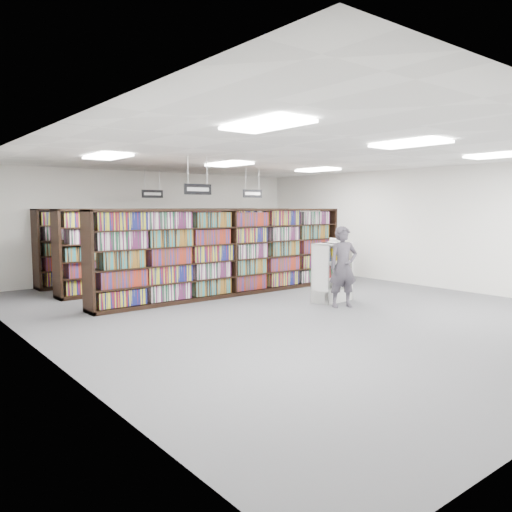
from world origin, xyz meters
TOP-DOWN VIEW (x-y plane):
  - floor at (0.00, 0.00)m, footprint 12.00×12.00m
  - ceiling at (0.00, 0.00)m, footprint 10.00×12.00m
  - wall_back at (0.00, 6.00)m, footprint 10.00×0.10m
  - wall_left at (-5.00, 0.00)m, footprint 0.10×12.00m
  - wall_right at (5.00, 0.00)m, footprint 0.10×12.00m
  - bookshelf_row_near at (0.00, 2.00)m, footprint 7.00×0.60m
  - bookshelf_row_mid at (0.00, 4.00)m, footprint 7.00×0.60m
  - bookshelf_row_far at (0.00, 5.70)m, footprint 7.00×0.60m
  - aisle_sign_left at (-1.50, 1.00)m, footprint 0.65×0.02m
  - aisle_sign_right at (1.50, 3.00)m, footprint 0.65×0.02m
  - aisle_sign_center at (-0.50, 5.00)m, footprint 0.65×0.02m
  - troffer_front_left at (-3.00, -3.00)m, footprint 0.60×1.20m
  - troffer_front_center at (0.00, -3.00)m, footprint 0.60×1.20m
  - troffer_front_right at (3.00, -3.00)m, footprint 0.60×1.20m
  - troffer_back_left at (-3.00, 2.00)m, footprint 0.60×1.20m
  - troffer_back_center at (0.00, 2.00)m, footprint 0.60×1.20m
  - troffer_back_right at (3.00, 2.00)m, footprint 0.60×1.20m
  - endcap_display at (1.37, -0.07)m, footprint 1.00×0.58m
  - open_book at (1.43, -0.14)m, footprint 0.58×0.36m
  - shopper at (1.07, -0.70)m, footprint 0.75×0.63m

SIDE VIEW (x-z plane):
  - floor at x=0.00m, z-range 0.00..0.00m
  - endcap_display at x=1.37m, z-range -0.21..1.13m
  - shopper at x=1.07m, z-range 0.00..1.74m
  - bookshelf_row_near at x=0.00m, z-range 0.00..2.10m
  - bookshelf_row_mid at x=0.00m, z-range 0.00..2.10m
  - bookshelf_row_far at x=0.00m, z-range 0.00..2.10m
  - open_book at x=1.43m, z-range 1.31..1.43m
  - wall_back at x=0.00m, z-range 0.00..3.20m
  - wall_left at x=-5.00m, z-range 0.00..3.20m
  - wall_right at x=5.00m, z-range 0.00..3.20m
  - aisle_sign_left at x=-1.50m, z-range 2.13..2.93m
  - aisle_sign_right at x=1.50m, z-range 2.13..2.93m
  - aisle_sign_center at x=-0.50m, z-range 2.13..2.93m
  - troffer_front_left at x=-3.00m, z-range 3.14..3.18m
  - troffer_front_center at x=0.00m, z-range 3.14..3.18m
  - troffer_front_right at x=3.00m, z-range 3.14..3.18m
  - troffer_back_left at x=-3.00m, z-range 3.14..3.18m
  - troffer_back_center at x=0.00m, z-range 3.14..3.18m
  - troffer_back_right at x=3.00m, z-range 3.14..3.18m
  - ceiling at x=0.00m, z-range 3.15..3.25m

